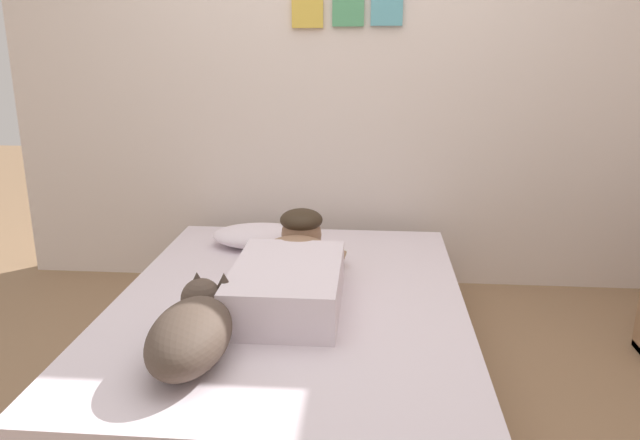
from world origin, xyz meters
TOP-DOWN VIEW (x-y plane):
  - ground_plane at (0.00, 0.00)m, footprint 11.73×11.73m
  - back_wall at (0.00, 1.36)m, footprint 3.86×0.12m
  - bed at (-0.17, 0.17)m, footprint 1.48×2.00m
  - pillow at (-0.40, 0.82)m, footprint 0.52×0.32m
  - person_lying at (-0.17, 0.21)m, footprint 0.43×0.92m
  - dog at (-0.43, -0.37)m, footprint 0.26×0.57m
  - coffee_cup at (-0.03, 0.65)m, footprint 0.12×0.09m
  - cell_phone at (-0.31, 0.24)m, footprint 0.07×0.14m

SIDE VIEW (x-z plane):
  - ground_plane at x=0.00m, z-range 0.00..0.00m
  - bed at x=-0.17m, z-range 0.00..0.36m
  - cell_phone at x=-0.31m, z-range 0.37..0.37m
  - coffee_cup at x=-0.03m, z-range 0.37..0.44m
  - pillow at x=-0.40m, z-range 0.37..0.48m
  - dog at x=-0.43m, z-range 0.36..0.58m
  - person_lying at x=-0.17m, z-range 0.34..0.61m
  - back_wall at x=0.00m, z-range 0.00..2.50m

